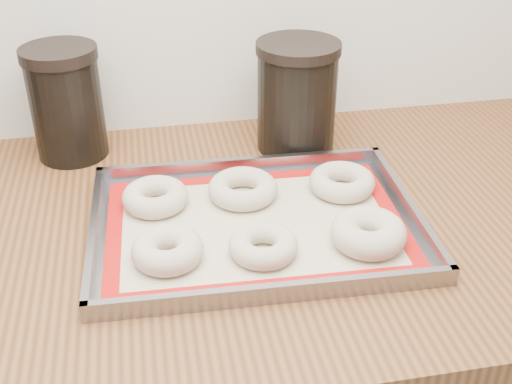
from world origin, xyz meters
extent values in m
cube|color=brown|center=(0.00, 1.68, 0.88)|extent=(3.06, 0.68, 0.04)
cube|color=gray|center=(0.07, 1.64, 0.90)|extent=(0.47, 0.35, 0.00)
cube|color=gray|center=(0.07, 1.80, 0.91)|extent=(0.46, 0.03, 0.02)
cube|color=gray|center=(0.06, 1.48, 0.91)|extent=(0.46, 0.03, 0.02)
cube|color=gray|center=(-0.16, 1.65, 0.91)|extent=(0.02, 0.33, 0.02)
cube|color=gray|center=(0.29, 1.63, 0.91)|extent=(0.02, 0.33, 0.02)
cube|color=#C6B793|center=(0.07, 1.64, 0.90)|extent=(0.43, 0.31, 0.00)
cube|color=#AF0E0B|center=(0.07, 1.77, 0.91)|extent=(0.42, 0.04, 0.00)
cube|color=#AF0E0B|center=(0.06, 1.51, 0.91)|extent=(0.42, 0.04, 0.00)
cube|color=#AF0E0B|center=(-0.13, 1.65, 0.91)|extent=(0.03, 0.25, 0.00)
cube|color=#AF0E0B|center=(0.27, 1.63, 0.91)|extent=(0.03, 0.25, 0.00)
torus|color=beige|center=(-0.06, 1.58, 0.92)|extent=(0.12, 0.12, 0.04)
torus|color=beige|center=(0.06, 1.57, 0.92)|extent=(0.11, 0.11, 0.03)
torus|color=beige|center=(0.21, 1.57, 0.92)|extent=(0.13, 0.13, 0.04)
torus|color=beige|center=(-0.07, 1.72, 0.92)|extent=(0.12, 0.12, 0.03)
torus|color=beige|center=(0.06, 1.72, 0.92)|extent=(0.13, 0.13, 0.03)
torus|color=beige|center=(0.21, 1.71, 0.92)|extent=(0.10, 0.10, 0.03)
cylinder|color=black|center=(-0.20, 1.92, 0.99)|extent=(0.12, 0.12, 0.17)
cylinder|color=black|center=(-0.20, 1.92, 1.08)|extent=(0.12, 0.12, 0.02)
cylinder|color=black|center=(0.18, 1.88, 0.99)|extent=(0.13, 0.13, 0.17)
cylinder|color=black|center=(0.18, 1.88, 1.08)|extent=(0.14, 0.14, 0.02)
camera|label=1|loc=(-0.07, 0.90, 1.42)|focal=45.00mm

